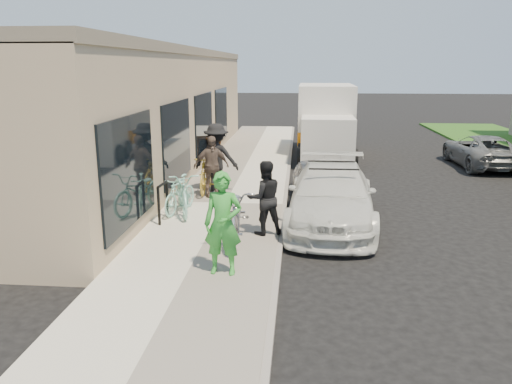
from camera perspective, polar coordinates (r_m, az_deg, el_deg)
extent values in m
plane|color=black|center=(10.19, 5.26, -6.80)|extent=(120.00, 120.00, 0.00)
cube|color=beige|center=(13.15, -3.52, -1.54)|extent=(3.00, 34.00, 0.15)
cube|color=gray|center=(13.02, 3.25, -1.75)|extent=(0.12, 34.00, 0.13)
cube|color=tan|center=(18.32, -11.51, 8.82)|extent=(3.50, 20.00, 4.00)
cube|color=#766B59|center=(18.26, -11.85, 15.39)|extent=(3.60, 20.00, 0.25)
cube|color=black|center=(10.30, -14.29, 2.33)|extent=(0.06, 3.00, 2.20)
cube|color=black|center=(14.08, -9.02, 5.71)|extent=(0.06, 3.00, 2.20)
cube|color=black|center=(17.95, -5.97, 7.63)|extent=(0.06, 3.00, 2.20)
cube|color=black|center=(21.87, -3.99, 8.85)|extent=(0.06, 3.00, 2.20)
cylinder|color=black|center=(11.38, -11.05, -1.62)|extent=(0.06, 0.06, 0.87)
cylinder|color=black|center=(11.91, -10.11, -0.86)|extent=(0.06, 0.06, 0.87)
cylinder|color=black|center=(11.54, -10.67, 0.86)|extent=(0.10, 0.59, 0.06)
cube|color=black|center=(18.30, -5.53, 4.73)|extent=(0.63, 0.46, 0.97)
cube|color=black|center=(18.58, -4.91, 4.89)|extent=(0.63, 0.46, 0.97)
cube|color=black|center=(18.26, -5.59, 4.86)|extent=(0.49, 0.34, 0.69)
imported|color=silver|center=(11.82, 8.61, -0.35)|extent=(2.27, 4.93, 1.40)
cylinder|color=black|center=(11.15, 8.90, 2.54)|extent=(1.11, 0.04, 0.04)
cylinder|color=black|center=(12.07, 8.62, 3.44)|extent=(1.11, 0.04, 0.04)
imported|color=gray|center=(14.16, 6.76, 1.41)|extent=(1.35, 3.12, 1.05)
cube|color=silver|center=(18.67, 8.13, 5.69)|extent=(1.95, 1.95, 1.82)
cube|color=black|center=(18.62, 8.18, 6.85)|extent=(1.78, 0.09, 0.86)
cube|color=silver|center=(21.46, 7.92, 8.34)|extent=(2.27, 4.06, 2.78)
cube|color=orange|center=(21.53, 7.86, 6.69)|extent=(2.29, 4.08, 0.53)
cylinder|color=black|center=(18.27, 5.12, 3.91)|extent=(0.25, 0.77, 0.77)
cylinder|color=black|center=(18.35, 11.13, 3.74)|extent=(0.25, 0.77, 0.77)
cylinder|color=black|center=(19.31, 5.17, 4.47)|extent=(0.25, 0.77, 0.77)
cylinder|color=black|center=(19.38, 10.86, 4.31)|extent=(0.25, 0.77, 0.77)
cylinder|color=black|center=(22.91, 5.31, 6.01)|extent=(0.25, 0.77, 0.77)
cylinder|color=black|center=(22.97, 10.12, 5.87)|extent=(0.25, 0.77, 0.77)
imported|color=#5C5F62|center=(20.29, 24.41, 4.30)|extent=(2.03, 4.26, 1.17)
imported|color=#ABABAD|center=(10.18, -2.25, -2.42)|extent=(0.94, 2.26, 1.16)
imported|color=green|center=(8.49, -3.79, -3.63)|extent=(0.67, 0.46, 1.79)
imported|color=black|center=(10.51, 0.97, -0.67)|extent=(0.93, 0.83, 1.59)
imported|color=#8ED4C2|center=(12.29, -8.71, -0.26)|extent=(0.79, 1.57, 0.91)
imported|color=#8ED4C2|center=(12.27, -8.41, 0.04)|extent=(1.28, 2.09, 1.04)
imported|color=gold|center=(14.17, -5.70, 2.15)|extent=(0.52, 1.81, 1.09)
imported|color=black|center=(14.21, -4.54, 3.94)|extent=(1.30, 0.82, 1.93)
imported|color=brown|center=(13.63, -5.14, 2.93)|extent=(1.06, 0.78, 1.67)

